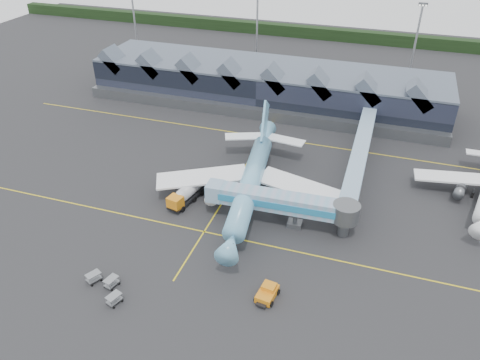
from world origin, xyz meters
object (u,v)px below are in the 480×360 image
(main_airliner, at_px, (252,179))
(jet_bridge, at_px, (290,204))
(pushback_tug, at_px, (267,293))
(fuel_truck, at_px, (188,192))

(main_airliner, height_order, jet_bridge, main_airliner)
(main_airliner, distance_m, jet_bridge, 10.34)
(main_airliner, height_order, pushback_tug, main_airliner)
(main_airliner, relative_size, pushback_tug, 9.31)
(pushback_tug, bearing_deg, fuel_truck, 145.41)
(main_airliner, xyz_separation_m, fuel_truck, (-10.62, -4.76, -2.10))
(main_airliner, relative_size, jet_bridge, 1.61)
(main_airliner, relative_size, fuel_truck, 4.27)
(jet_bridge, xyz_separation_m, pushback_tug, (0.99, -16.87, -3.44))
(fuel_truck, bearing_deg, main_airliner, 36.24)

